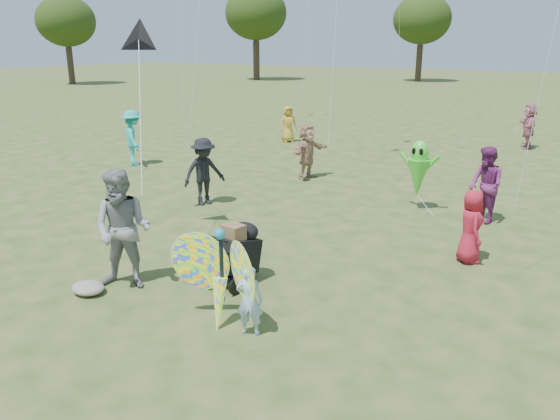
% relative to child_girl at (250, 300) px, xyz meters
% --- Properties ---
extents(ground, '(160.00, 160.00, 0.00)m').
position_rel_child_girl_xyz_m(ground, '(-0.72, 0.81, -0.52)').
color(ground, '#51592B').
rests_on(ground, ground).
extents(child_girl, '(0.45, 0.37, 1.05)m').
position_rel_child_girl_xyz_m(child_girl, '(0.00, 0.00, 0.00)').
color(child_girl, '#9FC4E2').
rests_on(child_girl, ground).
extents(adult_man, '(1.22, 1.11, 2.05)m').
position_rel_child_girl_xyz_m(adult_man, '(-2.69, 0.21, 0.50)').
color(adult_man, gray).
rests_on(adult_man, ground).
extents(grey_bag, '(0.59, 0.48, 0.19)m').
position_rel_child_girl_xyz_m(grey_bag, '(-3.05, -0.33, -0.43)').
color(grey_bag, gray).
rests_on(grey_bag, ground).
extents(crowd_a, '(0.72, 0.82, 1.41)m').
position_rel_child_girl_xyz_m(crowd_a, '(1.99, 4.41, 0.18)').
color(crowd_a, '#B21C30').
rests_on(crowd_a, ground).
extents(crowd_b, '(1.05, 1.28, 1.72)m').
position_rel_child_girl_xyz_m(crowd_b, '(-4.71, 4.78, 0.34)').
color(crowd_b, black).
rests_on(crowd_b, ground).
extents(crowd_d, '(0.72, 1.61, 1.67)m').
position_rel_child_girl_xyz_m(crowd_d, '(-3.83, 8.62, 0.31)').
color(crowd_d, tan).
rests_on(crowd_d, ground).
extents(crowd_e, '(1.07, 1.08, 1.76)m').
position_rel_child_girl_xyz_m(crowd_e, '(1.69, 7.04, 0.35)').
color(crowd_e, '#762769').
rests_on(crowd_e, ground).
extents(crowd_g, '(0.85, 0.85, 1.49)m').
position_rel_child_girl_xyz_m(crowd_g, '(-7.59, 13.81, 0.22)').
color(crowd_g, gold).
rests_on(crowd_g, ground).
extents(crowd_i, '(1.37, 1.28, 1.86)m').
position_rel_child_girl_xyz_m(crowd_i, '(-9.74, 7.24, 0.41)').
color(crowd_i, '#21B6B0').
rests_on(crowd_i, ground).
extents(crowd_j, '(0.94, 1.69, 1.74)m').
position_rel_child_girl_xyz_m(crowd_j, '(1.13, 17.56, 0.35)').
color(crowd_j, '#BF6D82').
rests_on(crowd_j, ground).
extents(jogging_stroller, '(0.60, 1.09, 1.09)m').
position_rel_child_girl_xyz_m(jogging_stroller, '(-1.15, 1.31, 0.09)').
color(jogging_stroller, black).
rests_on(jogging_stroller, ground).
extents(butterfly_kite, '(1.74, 0.75, 1.67)m').
position_rel_child_girl_xyz_m(butterfly_kite, '(-0.53, 0.02, 0.20)').
color(butterfly_kite, red).
rests_on(butterfly_kite, ground).
extents(delta_kite_rig, '(2.30, 2.31, 2.82)m').
position_rel_child_girl_xyz_m(delta_kite_rig, '(-4.12, 2.28, 3.51)').
color(delta_kite_rig, black).
rests_on(delta_kite_rig, ground).
extents(alien_kite, '(1.12, 0.69, 1.74)m').
position_rel_child_girl_xyz_m(alien_kite, '(0.06, 7.18, 0.45)').
color(alien_kite, '#4BDC33').
rests_on(alien_kite, ground).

